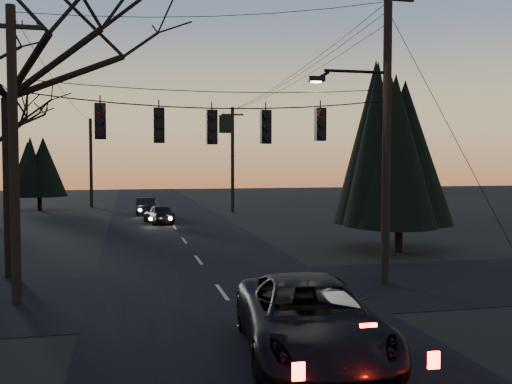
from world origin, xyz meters
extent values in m
cube|color=black|center=(0.00, 20.00, 0.01)|extent=(8.00, 120.00, 0.02)
cube|color=black|center=(0.00, 10.00, 0.01)|extent=(60.00, 7.00, 0.02)
cylinder|color=black|center=(-0.25, 10.00, 6.10)|extent=(11.50, 0.04, 0.04)
cylinder|color=black|center=(-6.87, 13.94, 3.15)|extent=(0.44, 0.44, 6.30)
cylinder|color=black|center=(9.14, 16.21, 0.80)|extent=(0.36, 0.36, 1.60)
cone|color=black|center=(9.14, 16.21, 4.42)|extent=(4.93, 4.93, 6.45)
cylinder|color=black|center=(-10.06, 43.37, 0.80)|extent=(0.36, 0.36, 1.60)
cone|color=black|center=(-10.06, 43.37, 3.39)|extent=(3.95, 3.95, 4.39)
imported|color=black|center=(0.80, 3.68, 0.81)|extent=(3.34, 6.10, 1.62)
imported|color=black|center=(-0.80, 30.74, 0.64)|extent=(2.13, 3.96, 1.28)
imported|color=black|center=(-1.41, 37.64, 0.66)|extent=(1.63, 4.09, 1.32)
camera|label=1|loc=(-2.86, -7.39, 4.07)|focal=40.00mm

